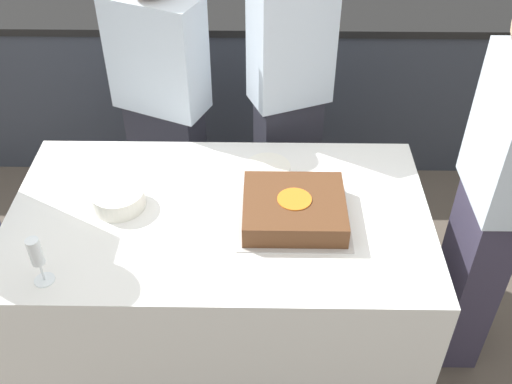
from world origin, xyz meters
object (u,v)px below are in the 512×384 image
Objects in this scene: person_standing_back at (163,109)px; person_cutting_cake at (289,101)px; plate_stack at (118,198)px; person_seated_right at (496,194)px; wine_glass at (36,254)px; cake at (294,209)px.

person_cutting_cake is at bearing -156.19° from person_standing_back.
plate_stack is 0.12× the size of person_seated_right.
person_seated_right reaches higher than plate_stack.
person_seated_right is at bearing 12.57° from wine_glass.
person_cutting_cake is 1.00m from person_seated_right.
person_seated_right is 1.06× the size of person_standing_back.
person_standing_back is (0.26, 1.03, -0.09)m from wine_glass.
wine_glass is 1.62m from person_seated_right.
person_standing_back is at bearing 129.45° from cake.
plate_stack is at bearing 21.73° from person_cutting_cake.
plate_stack is 1.08× the size of wine_glass.
wine_glass is (-0.84, -0.33, 0.08)m from cake.
wine_glass is (-0.18, -0.38, 0.09)m from plate_stack.
cake is 2.23× the size of wine_glass.
person_standing_back is (0.08, 0.65, -0.01)m from plate_stack.
plate_stack is at bearing 65.10° from wine_glass.
cake is at bearing -87.86° from person_seated_right.
person_seated_right is at bearing -1.29° from plate_stack.
wine_glass is at bearing -114.90° from plate_stack.
plate_stack is 0.65m from person_standing_back.
cake is 0.26× the size of person_cutting_cake.
plate_stack is 0.13× the size of person_standing_back.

